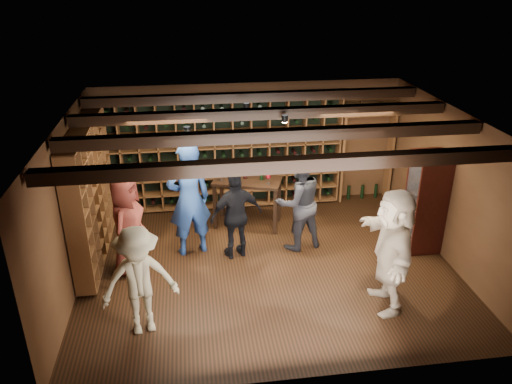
{
  "coord_description": "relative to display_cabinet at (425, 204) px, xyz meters",
  "views": [
    {
      "loc": [
        -1.16,
        -6.92,
        4.54
      ],
      "look_at": [
        -0.18,
        0.2,
        1.26
      ],
      "focal_mm": 35.0,
      "sensor_mm": 36.0,
      "label": 1
    }
  ],
  "objects": [
    {
      "name": "man_grey_suit",
      "position": [
        -2.11,
        0.35,
        0.01
      ],
      "size": [
        0.98,
        0.84,
        1.73
      ],
      "primitive_type": "imported",
      "rotation": [
        0.0,
        0.0,
        3.39
      ],
      "color": "black",
      "rests_on": "ground"
    },
    {
      "name": "tasting_table",
      "position": [
        -2.88,
        1.28,
        -0.04
      ],
      "size": [
        1.36,
        0.97,
        1.21
      ],
      "rotation": [
        0.0,
        0.0,
        -0.32
      ],
      "color": "black",
      "rests_on": "ground"
    },
    {
      "name": "display_cabinet",
      "position": [
        0.0,
        0.0,
        0.0
      ],
      "size": [
        0.55,
        0.5,
        1.75
      ],
      "color": "black",
      "rests_on": "ground"
    },
    {
      "name": "guest_red_floral",
      "position": [
        -4.93,
        -0.02,
        -0.03
      ],
      "size": [
        0.72,
        0.92,
        1.66
      ],
      "primitive_type": "imported",
      "rotation": [
        0.0,
        0.0,
        1.3
      ],
      "color": "maroon",
      "rests_on": "ground"
    },
    {
      "name": "wine_rack_left",
      "position": [
        -5.54,
        0.62,
        0.29
      ],
      "size": [
        0.3,
        2.65,
        2.2
      ],
      "color": "brown",
      "rests_on": "ground"
    },
    {
      "name": "room_shell",
      "position": [
        -2.71,
        -0.15,
        1.56
      ],
      "size": [
        6.0,
        6.0,
        6.0
      ],
      "color": "#54331C",
      "rests_on": "ground"
    },
    {
      "name": "crate_shelf",
      "position": [
        -0.31,
        2.12,
        0.71
      ],
      "size": [
        1.2,
        0.32,
        2.07
      ],
      "color": "brown",
      "rests_on": "ground"
    },
    {
      "name": "wine_rack_back",
      "position": [
        -3.24,
        2.13,
        0.29
      ],
      "size": [
        4.65,
        0.3,
        2.2
      ],
      "color": "brown",
      "rests_on": "ground"
    },
    {
      "name": "man_blue_shirt",
      "position": [
        -3.95,
        0.43,
        0.14
      ],
      "size": [
        0.83,
        0.65,
        2.0
      ],
      "primitive_type": "imported",
      "rotation": [
        0.0,
        0.0,
        3.41
      ],
      "color": "navy",
      "rests_on": "ground"
    },
    {
      "name": "guest_beige",
      "position": [
        -1.18,
        -1.45,
        0.06
      ],
      "size": [
        0.68,
        1.74,
        1.84
      ],
      "primitive_type": "imported",
      "rotation": [
        0.0,
        0.0,
        4.63
      ],
      "color": "tan",
      "rests_on": "ground"
    },
    {
      "name": "guest_khaki",
      "position": [
        -4.64,
        -1.54,
        -0.07
      ],
      "size": [
        1.11,
        0.78,
        1.57
      ],
      "primitive_type": "imported",
      "rotation": [
        0.0,
        0.0,
        0.21
      ],
      "color": "gray",
      "rests_on": "ground"
    },
    {
      "name": "ground",
      "position": [
        -2.71,
        -0.2,
        -0.86
      ],
      "size": [
        6.0,
        6.0,
        0.0
      ],
      "primitive_type": "plane",
      "color": "black",
      "rests_on": "ground"
    },
    {
      "name": "guest_woman_black",
      "position": [
        -3.19,
        0.19,
        -0.09
      ],
      "size": [
        0.97,
        0.61,
        1.54
      ],
      "primitive_type": "imported",
      "rotation": [
        0.0,
        0.0,
        3.42
      ],
      "color": "black",
      "rests_on": "ground"
    }
  ]
}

